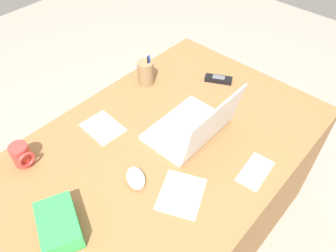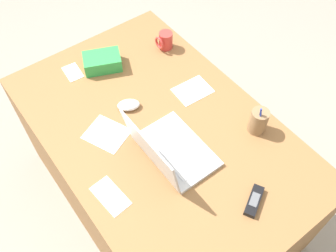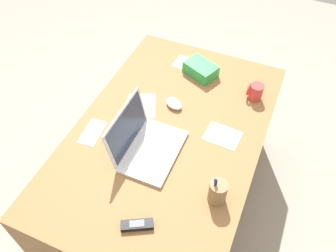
{
  "view_description": "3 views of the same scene",
  "coord_description": "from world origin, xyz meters",
  "px_view_note": "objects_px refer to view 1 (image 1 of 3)",
  "views": [
    {
      "loc": [
        0.63,
        0.61,
        1.74
      ],
      "look_at": [
        -0.07,
        -0.03,
        0.76
      ],
      "focal_mm": 35.23,
      "sensor_mm": 36.0,
      "label": 1
    },
    {
      "loc": [
        -0.82,
        0.57,
        2.07
      ],
      "look_at": [
        -0.06,
        -0.0,
        0.79
      ],
      "focal_mm": 40.0,
      "sensor_mm": 36.0,
      "label": 2
    },
    {
      "loc": [
        -1.03,
        -0.44,
        2.06
      ],
      "look_at": [
        -0.04,
        -0.02,
        0.81
      ],
      "focal_mm": 36.85,
      "sensor_mm": 36.0,
      "label": 3
    }
  ],
  "objects_px": {
    "laptop": "(194,127)",
    "computer_mouse": "(136,178)",
    "snack_bag": "(59,225)",
    "coffee_mug_white": "(22,155)",
    "cordless_phone": "(218,79)",
    "pen_holder": "(146,73)"
  },
  "relations": [
    {
      "from": "computer_mouse",
      "to": "coffee_mug_white",
      "type": "distance_m",
      "value": 0.45
    },
    {
      "from": "computer_mouse",
      "to": "cordless_phone",
      "type": "bearing_deg",
      "value": -141.44
    },
    {
      "from": "cordless_phone",
      "to": "pen_holder",
      "type": "xyz_separation_m",
      "value": [
        0.25,
        -0.26,
        0.05
      ]
    },
    {
      "from": "laptop",
      "to": "coffee_mug_white",
      "type": "xyz_separation_m",
      "value": [
        0.56,
        -0.4,
        -0.0
      ]
    },
    {
      "from": "laptop",
      "to": "coffee_mug_white",
      "type": "distance_m",
      "value": 0.69
    },
    {
      "from": "computer_mouse",
      "to": "pen_holder",
      "type": "distance_m",
      "value": 0.59
    },
    {
      "from": "coffee_mug_white",
      "to": "cordless_phone",
      "type": "distance_m",
      "value": 0.96
    },
    {
      "from": "computer_mouse",
      "to": "coffee_mug_white",
      "type": "relative_size",
      "value": 1.11
    },
    {
      "from": "laptop",
      "to": "snack_bag",
      "type": "bearing_deg",
      "value": -4.94
    },
    {
      "from": "cordless_phone",
      "to": "pen_holder",
      "type": "distance_m",
      "value": 0.36
    },
    {
      "from": "laptop",
      "to": "computer_mouse",
      "type": "xyz_separation_m",
      "value": [
        0.33,
        -0.01,
        -0.03
      ]
    },
    {
      "from": "computer_mouse",
      "to": "snack_bag",
      "type": "bearing_deg",
      "value": 20.55
    },
    {
      "from": "computer_mouse",
      "to": "snack_bag",
      "type": "xyz_separation_m",
      "value": [
        0.3,
        -0.04,
        0.02
      ]
    },
    {
      "from": "computer_mouse",
      "to": "snack_bag",
      "type": "relative_size",
      "value": 0.57
    },
    {
      "from": "laptop",
      "to": "computer_mouse",
      "type": "bearing_deg",
      "value": -2.26
    },
    {
      "from": "cordless_phone",
      "to": "pen_holder",
      "type": "relative_size",
      "value": 0.84
    },
    {
      "from": "computer_mouse",
      "to": "coffee_mug_white",
      "type": "height_order",
      "value": "coffee_mug_white"
    },
    {
      "from": "coffee_mug_white",
      "to": "snack_bag",
      "type": "distance_m",
      "value": 0.35
    },
    {
      "from": "pen_holder",
      "to": "snack_bag",
      "type": "height_order",
      "value": "pen_holder"
    },
    {
      "from": "laptop",
      "to": "coffee_mug_white",
      "type": "relative_size",
      "value": 3.71
    },
    {
      "from": "laptop",
      "to": "snack_bag",
      "type": "height_order",
      "value": "laptop"
    },
    {
      "from": "laptop",
      "to": "pen_holder",
      "type": "relative_size",
      "value": 2.1
    }
  ]
}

